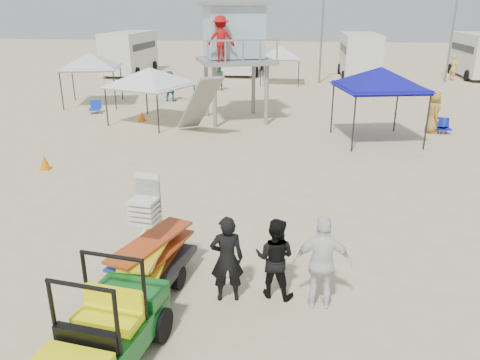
# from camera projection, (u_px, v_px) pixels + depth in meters

# --- Properties ---
(ground) EXTENTS (140.00, 140.00, 0.00)m
(ground) POSITION_uv_depth(u_px,v_px,m) (192.00, 300.00, 8.66)
(ground) COLOR beige
(ground) RESTS_ON ground
(utility_cart) EXTENTS (1.39, 2.35, 1.69)m
(utility_cart) POSITION_uv_depth(u_px,v_px,m) (101.00, 326.00, 6.74)
(utility_cart) COLOR #0E5A1A
(utility_cart) RESTS_ON ground
(surf_trailer) EXTENTS (1.40, 2.26, 2.00)m
(surf_trailer) POSITION_uv_depth(u_px,v_px,m) (151.00, 247.00, 8.90)
(surf_trailer) COLOR black
(surf_trailer) RESTS_ON ground
(man_left) EXTENTS (0.68, 0.52, 1.67)m
(man_left) POSITION_uv_depth(u_px,v_px,m) (227.00, 259.00, 8.42)
(man_left) COLOR black
(man_left) RESTS_ON ground
(man_mid) EXTENTS (0.86, 0.73, 1.56)m
(man_mid) POSITION_uv_depth(u_px,v_px,m) (275.00, 258.00, 8.57)
(man_mid) COLOR black
(man_mid) RESTS_ON ground
(man_right) EXTENTS (1.06, 0.49, 1.77)m
(man_right) POSITION_uv_depth(u_px,v_px,m) (323.00, 263.00, 8.20)
(man_right) COLOR white
(man_right) RESTS_ON ground
(lifeguard_tower) EXTENTS (4.17, 4.17, 5.19)m
(lifeguard_tower) POSITION_uv_depth(u_px,v_px,m) (233.00, 36.00, 21.25)
(lifeguard_tower) COLOR gray
(lifeguard_tower) RESTS_ON ground
(canopy_blue) EXTENTS (3.58, 3.58, 3.34)m
(canopy_blue) POSITION_uv_depth(u_px,v_px,m) (381.00, 71.00, 18.05)
(canopy_blue) COLOR black
(canopy_blue) RESTS_ON ground
(canopy_white_a) EXTENTS (3.88, 3.88, 2.95)m
(canopy_white_a) POSITION_uv_depth(u_px,v_px,m) (149.00, 71.00, 21.10)
(canopy_white_a) COLOR black
(canopy_white_a) RESTS_ON ground
(canopy_white_b) EXTENTS (3.47, 3.47, 3.22)m
(canopy_white_b) POSITION_uv_depth(u_px,v_px,m) (90.00, 55.00, 25.10)
(canopy_white_b) COLOR black
(canopy_white_b) RESTS_ON ground
(canopy_white_c) EXTENTS (2.75, 2.75, 3.01)m
(canopy_white_c) POSITION_uv_depth(u_px,v_px,m) (281.00, 48.00, 32.14)
(canopy_white_c) COLOR black
(canopy_white_c) RESTS_ON ground
(umbrella_a) EXTENTS (2.34, 2.37, 1.95)m
(umbrella_a) POSITION_uv_depth(u_px,v_px,m) (103.00, 77.00, 29.21)
(umbrella_a) COLOR #AD2C12
(umbrella_a) RESTS_ON ground
(umbrella_b) EXTENTS (2.51, 2.52, 1.64)m
(umbrella_b) POSITION_uv_depth(u_px,v_px,m) (147.00, 89.00, 26.09)
(umbrella_b) COLOR #FBA216
(umbrella_b) RESTS_ON ground
(cone_near) EXTENTS (0.34, 0.34, 0.50)m
(cone_near) POSITION_uv_depth(u_px,v_px,m) (45.00, 162.00, 15.56)
(cone_near) COLOR orange
(cone_near) RESTS_ON ground
(cone_far) EXTENTS (0.34, 0.34, 0.50)m
(cone_far) POSITION_uv_depth(u_px,v_px,m) (142.00, 116.00, 22.15)
(cone_far) COLOR #FA5F07
(cone_far) RESTS_ON ground
(beach_chair_a) EXTENTS (0.71, 0.79, 0.64)m
(beach_chair_a) POSITION_uv_depth(u_px,v_px,m) (95.00, 107.00, 23.84)
(beach_chair_a) COLOR #1131B8
(beach_chair_a) RESTS_ON ground
(beach_chair_b) EXTENTS (0.59, 0.64, 0.64)m
(beach_chair_b) POSITION_uv_depth(u_px,v_px,m) (443.00, 126.00, 20.06)
(beach_chair_b) COLOR #1014AE
(beach_chair_b) RESTS_ON ground
(beach_chair_c) EXTENTS (0.73, 0.83, 0.64)m
(beach_chair_c) POSITION_uv_depth(u_px,v_px,m) (440.00, 125.00, 20.19)
(beach_chair_c) COLOR #103AB4
(beach_chair_c) RESTS_ON ground
(rv_far_left) EXTENTS (2.64, 6.80, 3.25)m
(rv_far_left) POSITION_uv_depth(u_px,v_px,m) (130.00, 51.00, 37.40)
(rv_far_left) COLOR silver
(rv_far_left) RESTS_ON ground
(rv_mid_left) EXTENTS (2.65, 6.50, 3.25)m
(rv_mid_left) POSITION_uv_depth(u_px,v_px,m) (244.00, 51.00, 37.68)
(rv_mid_left) COLOR silver
(rv_mid_left) RESTS_ON ground
(rv_mid_right) EXTENTS (2.64, 7.00, 3.25)m
(rv_mid_right) POSITION_uv_depth(u_px,v_px,m) (360.00, 54.00, 35.17)
(rv_mid_right) COLOR silver
(rv_mid_right) RESTS_ON ground
(rv_far_right) EXTENTS (2.64, 6.60, 3.25)m
(rv_far_right) POSITION_uv_depth(u_px,v_px,m) (479.00, 53.00, 35.45)
(rv_far_right) COLOR silver
(rv_far_right) RESTS_ON ground
(light_pole_left) EXTENTS (0.14, 0.14, 8.00)m
(light_pole_left) POSITION_uv_depth(u_px,v_px,m) (322.00, 24.00, 32.00)
(light_pole_left) COLOR slate
(light_pole_left) RESTS_ON ground
(light_pole_right) EXTENTS (0.14, 0.14, 8.00)m
(light_pole_right) POSITION_uv_depth(u_px,v_px,m) (454.00, 24.00, 32.28)
(light_pole_right) COLOR slate
(light_pole_right) RESTS_ON ground
(distant_beachgoers) EXTENTS (19.65, 17.04, 1.84)m
(distant_beachgoers) POSITION_uv_depth(u_px,v_px,m) (282.00, 85.00, 26.99)
(distant_beachgoers) COLOR #4D8159
(distant_beachgoers) RESTS_ON ground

